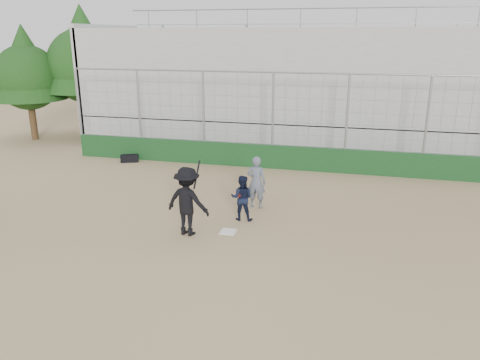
% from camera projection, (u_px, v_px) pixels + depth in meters
% --- Properties ---
extents(ground, '(90.00, 90.00, 0.00)m').
position_uv_depth(ground, '(228.00, 232.00, 13.50)').
color(ground, olive).
rests_on(ground, ground).
extents(home_plate, '(0.44, 0.44, 0.02)m').
position_uv_depth(home_plate, '(228.00, 232.00, 13.50)').
color(home_plate, white).
rests_on(home_plate, ground).
extents(backstop, '(18.10, 0.25, 4.04)m').
position_uv_depth(backstop, '(272.00, 146.00, 19.70)').
color(backstop, '#113816').
rests_on(backstop, ground).
extents(bleachers, '(20.25, 6.70, 6.98)m').
position_uv_depth(bleachers, '(290.00, 87.00, 23.70)').
color(bleachers, '#9D9D9D').
rests_on(bleachers, ground).
extents(tree_left, '(4.48, 4.48, 7.00)m').
position_uv_depth(tree_left, '(84.00, 55.00, 24.93)').
color(tree_left, '#3A2715').
rests_on(tree_left, ground).
extents(tree_right, '(3.84, 3.84, 6.00)m').
position_uv_depth(tree_right, '(26.00, 69.00, 24.30)').
color(tree_right, '#392614').
rests_on(tree_right, ground).
extents(batter_at_plate, '(1.38, 0.94, 2.10)m').
position_uv_depth(batter_at_plate, '(187.00, 201.00, 13.08)').
color(batter_at_plate, black).
rests_on(batter_at_plate, ground).
extents(catcher_crouched, '(0.71, 0.56, 0.99)m').
position_uv_depth(catcher_crouched, '(242.00, 205.00, 14.23)').
color(catcher_crouched, black).
rests_on(catcher_crouched, ground).
extents(umpire, '(0.67, 0.48, 1.57)m').
position_uv_depth(umpire, '(256.00, 185.00, 15.19)').
color(umpire, '#545C6B').
rests_on(umpire, ground).
extents(equipment_bag, '(0.84, 0.60, 0.37)m').
position_uv_depth(equipment_bag, '(129.00, 158.00, 20.87)').
color(equipment_bag, black).
rests_on(equipment_bag, ground).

